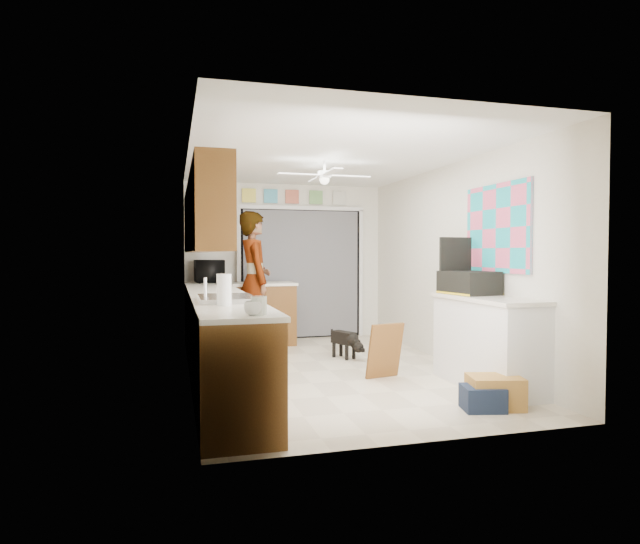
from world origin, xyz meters
TOP-DOWN VIEW (x-y plane):
  - floor at (0.00, 0.00)m, footprint 5.00×5.00m
  - ceiling at (0.00, 0.00)m, footprint 5.00×5.00m
  - wall_back at (0.00, 2.50)m, footprint 3.20×0.00m
  - wall_front at (0.00, -2.50)m, footprint 3.20×0.00m
  - wall_left at (-1.60, 0.00)m, footprint 0.00×5.00m
  - wall_right at (1.60, 0.00)m, footprint 0.00×5.00m
  - left_base_cabinets at (-1.30, 0.00)m, footprint 0.60×4.80m
  - left_countertop at (-1.29, 0.00)m, footprint 0.62×4.80m
  - upper_cabinets at (-1.44, 0.20)m, footprint 0.32×4.00m
  - sink_basin at (-1.29, -1.00)m, footprint 0.50×0.76m
  - faucet at (-1.48, -1.00)m, footprint 0.03×0.03m
  - peninsula_base at (-0.50, 2.00)m, footprint 1.00×0.60m
  - peninsula_top at (-0.50, 2.00)m, footprint 1.04×0.64m
  - back_opening_recess at (0.25, 2.47)m, footprint 2.00×0.06m
  - curtain_panel at (0.25, 2.43)m, footprint 1.90×0.03m
  - door_trim_left at (-0.77, 2.44)m, footprint 0.06×0.04m
  - door_trim_right at (1.27, 2.44)m, footprint 0.06×0.04m
  - door_trim_head at (0.25, 2.44)m, footprint 2.10×0.04m
  - header_frame_0 at (-0.60, 2.47)m, footprint 0.22×0.02m
  - header_frame_1 at (-0.25, 2.47)m, footprint 0.22×0.02m
  - header_frame_2 at (0.10, 2.47)m, footprint 0.22×0.02m
  - header_frame_3 at (0.50, 2.47)m, footprint 0.22×0.02m
  - header_frame_4 at (0.90, 2.47)m, footprint 0.22×0.02m
  - route66_sign at (-0.95, 2.47)m, footprint 0.22×0.02m
  - right_counter_base at (1.35, -1.20)m, footprint 0.50×1.40m
  - right_counter_top at (1.34, -1.20)m, footprint 0.54×1.44m
  - abstract_painting at (1.58, -1.00)m, footprint 0.03×1.15m
  - ceiling_fan at (0.00, 0.20)m, footprint 1.14×1.14m
  - microwave at (-1.24, 2.25)m, footprint 0.45×0.64m
  - cup at (-1.22, -2.25)m, footprint 0.15×0.15m
  - jar_a at (-1.16, -2.19)m, footprint 0.12×0.12m
  - jar_b at (-1.19, -2.25)m, footprint 0.11×0.11m
  - paper_towel_roll at (-1.35, -1.46)m, footprint 0.15×0.15m
  - suitcase at (1.32, -0.88)m, footprint 0.51×0.63m
  - suitcase_rim at (1.32, -0.88)m, footprint 0.51×0.63m
  - suitcase_lid at (1.32, -0.59)m, footprint 0.42×0.08m
  - cardboard_box at (1.00, -1.87)m, footprint 0.53×0.44m
  - navy_crate at (0.86, -1.90)m, footprint 0.41×0.36m
  - cabinet_door_panel at (0.48, -0.57)m, footprint 0.44×0.24m
  - man at (-0.66, 1.55)m, footprint 0.53×0.75m
  - dog at (0.40, 0.65)m, footprint 0.40×0.55m

SIDE VIEW (x-z plane):
  - floor at x=0.00m, z-range 0.00..0.00m
  - navy_crate at x=0.86m, z-range 0.00..0.21m
  - cardboard_box at x=1.00m, z-range 0.00..0.29m
  - dog at x=0.40m, z-range 0.00..0.40m
  - cabinet_door_panel at x=0.48m, z-range 0.00..0.62m
  - left_base_cabinets at x=-1.30m, z-range 0.00..0.90m
  - peninsula_base at x=-0.50m, z-range 0.00..0.90m
  - right_counter_base at x=1.35m, z-range 0.00..0.90m
  - left_countertop at x=-1.29m, z-range 0.90..0.94m
  - peninsula_top at x=-0.50m, z-range 0.90..0.94m
  - right_counter_top at x=1.34m, z-range 0.90..0.94m
  - suitcase_rim at x=1.32m, z-range 0.94..0.96m
  - sink_basin at x=-1.29m, z-range 0.92..0.98m
  - man at x=-0.66m, z-range 0.00..1.98m
  - cup at x=-1.22m, z-range 0.94..1.05m
  - jar_a at x=-1.16m, z-range 0.94..1.07m
  - jar_b at x=-1.19m, z-range 0.94..1.08m
  - faucet at x=-1.48m, z-range 0.94..1.16m
  - back_opening_recess at x=0.25m, z-range 0.00..2.10m
  - door_trim_left at x=-0.77m, z-range 0.00..2.10m
  - door_trim_right at x=1.27m, z-range 0.00..2.10m
  - curtain_panel at x=0.25m, z-range 0.03..2.08m
  - suitcase at x=1.32m, z-range 0.94..1.19m
  - paper_towel_roll at x=-1.35m, z-range 0.94..1.21m
  - microwave at x=-1.24m, z-range 0.94..1.28m
  - wall_back at x=0.00m, z-range -0.35..2.85m
  - wall_front at x=0.00m, z-range -0.35..2.85m
  - wall_left at x=-1.60m, z-range -1.25..3.75m
  - wall_right at x=1.60m, z-range -1.25..3.75m
  - suitcase_lid at x=1.32m, z-range 1.06..1.56m
  - abstract_painting at x=1.58m, z-range 1.17..2.12m
  - upper_cabinets at x=-1.44m, z-range 1.40..2.20m
  - door_trim_head at x=0.25m, z-range 2.09..2.15m
  - header_frame_0 at x=-0.60m, z-range 2.19..2.41m
  - header_frame_1 at x=-0.25m, z-range 2.19..2.41m
  - header_frame_2 at x=0.10m, z-range 2.19..2.41m
  - header_frame_3 at x=0.50m, z-range 2.19..2.41m
  - header_frame_4 at x=0.90m, z-range 2.19..2.41m
  - route66_sign at x=-0.95m, z-range 2.17..2.43m
  - ceiling_fan at x=0.00m, z-range 2.20..2.44m
  - ceiling at x=0.00m, z-range 2.50..2.50m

